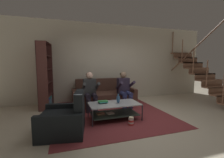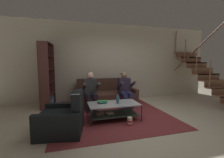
# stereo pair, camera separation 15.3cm
# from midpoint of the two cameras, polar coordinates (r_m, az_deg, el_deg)

# --- Properties ---
(ground) EXTENTS (16.80, 16.80, 0.00)m
(ground) POSITION_cam_midpoint_polar(r_m,az_deg,el_deg) (3.86, 9.22, -15.58)
(ground) COLOR beige
(back_partition) EXTENTS (8.40, 0.12, 2.90)m
(back_partition) POSITION_cam_midpoint_polar(r_m,az_deg,el_deg) (5.89, -1.45, 6.33)
(back_partition) COLOR beige
(back_partition) RESTS_ON ground
(staircase_run) EXTENTS (0.99, 2.60, 2.79)m
(staircase_run) POSITION_cam_midpoint_polar(r_m,az_deg,el_deg) (6.53, 30.57, 2.04)
(staircase_run) COLOR #8A5D45
(staircase_run) RESTS_ON ground
(couch) EXTENTS (2.12, 0.93, 0.86)m
(couch) POSITION_cam_midpoint_polar(r_m,az_deg,el_deg) (5.28, -4.05, -6.44)
(couch) COLOR #503229
(couch) RESTS_ON ground
(person_seated_left) EXTENTS (0.50, 0.58, 1.15)m
(person_seated_left) POSITION_cam_midpoint_polar(r_m,az_deg,el_deg) (4.58, -9.25, -4.01)
(person_seated_left) COLOR #231E2B
(person_seated_left) RESTS_ON ground
(person_seated_right) EXTENTS (0.50, 0.58, 1.14)m
(person_seated_right) POSITION_cam_midpoint_polar(r_m,az_deg,el_deg) (4.86, 3.86, -3.41)
(person_seated_right) COLOR navy
(person_seated_right) RESTS_ON ground
(coffee_table) EXTENTS (1.26, 0.67, 0.41)m
(coffee_table) POSITION_cam_midpoint_polar(r_m,az_deg,el_deg) (3.85, -0.48, -11.21)
(coffee_table) COLOR #B5B9BE
(coffee_table) RESTS_ON ground
(area_rug) EXTENTS (3.02, 3.45, 0.01)m
(area_rug) POSITION_cam_midpoint_polar(r_m,az_deg,el_deg) (4.52, -2.03, -12.19)
(area_rug) COLOR maroon
(area_rug) RESTS_ON ground
(vase) EXTENTS (0.09, 0.09, 0.23)m
(vase) POSITION_cam_midpoint_polar(r_m,az_deg,el_deg) (3.80, 1.23, -7.59)
(vase) COLOR #335986
(vase) RESTS_ON coffee_table
(book_stack) EXTENTS (0.25, 0.19, 0.06)m
(book_stack) POSITION_cam_midpoint_polar(r_m,az_deg,el_deg) (3.83, -4.69, -8.70)
(book_stack) COLOR #292124
(book_stack) RESTS_ON coffee_table
(bookshelf) EXTENTS (0.38, 0.88, 2.05)m
(bookshelf) POSITION_cam_midpoint_polar(r_m,az_deg,el_deg) (5.21, -25.14, -1.57)
(bookshelf) COLOR #542C29
(bookshelf) RESTS_ON ground
(armchair) EXTENTS (0.99, 1.02, 0.85)m
(armchair) POSITION_cam_midpoint_polar(r_m,az_deg,el_deg) (3.31, -18.87, -14.57)
(armchair) COLOR black
(armchair) RESTS_ON ground
(popcorn_tub) EXTENTS (0.12, 0.12, 0.20)m
(popcorn_tub) POSITION_cam_midpoint_polar(r_m,az_deg,el_deg) (3.58, 6.02, -15.56)
(popcorn_tub) COLOR red
(popcorn_tub) RESTS_ON ground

